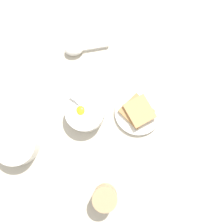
{
  "coord_description": "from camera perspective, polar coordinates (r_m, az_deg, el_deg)",
  "views": [
    {
      "loc": [
        0.13,
        0.03,
        0.82
      ],
      "look_at": [
        0.03,
        0.13,
        0.02
      ],
      "focal_mm": 35.0,
      "sensor_mm": 36.0,
      "label": 1
    }
  ],
  "objects": [
    {
      "name": "egg_bowl",
      "position": [
        0.81,
        -7.04,
        -0.12
      ],
      "size": [
        0.15,
        0.14,
        0.08
      ],
      "color": "white",
      "rests_on": "ground_plane"
    },
    {
      "name": "congee_bowl",
      "position": [
        0.86,
        -23.57,
        -7.89
      ],
      "size": [
        0.15,
        0.15,
        0.06
      ],
      "color": "white",
      "rests_on": "ground_plane"
    },
    {
      "name": "drinking_cup",
      "position": [
        0.8,
        -1.86,
        -21.4
      ],
      "size": [
        0.08,
        0.08,
        0.08
      ],
      "color": "tan",
      "rests_on": "ground_plane"
    },
    {
      "name": "ground_plane",
      "position": [
        0.83,
        -7.91,
        -5.29
      ],
      "size": [
        3.0,
        3.0,
        0.0
      ],
      "primitive_type": "plane",
      "color": "beige"
    },
    {
      "name": "soup_spoon",
      "position": [
        0.91,
        -8.93,
        16.0
      ],
      "size": [
        0.13,
        0.16,
        0.03
      ],
      "color": "white",
      "rests_on": "ground_plane"
    },
    {
      "name": "toast_plate",
      "position": [
        0.84,
        6.83,
        0.04
      ],
      "size": [
        0.18,
        0.18,
        0.02
      ],
      "color": "white",
      "rests_on": "ground_plane"
    },
    {
      "name": "toast_sandwich",
      "position": [
        0.82,
        6.81,
        0.24
      ],
      "size": [
        0.12,
        0.11,
        0.02
      ],
      "color": "tan",
      "rests_on": "toast_plate"
    }
  ]
}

